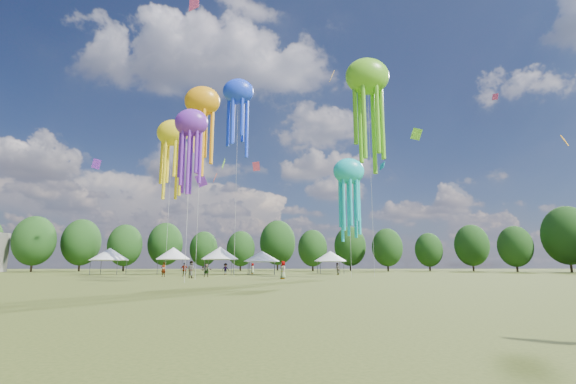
{
  "coord_description": "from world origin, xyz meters",
  "views": [
    {
      "loc": [
        2.43,
        -10.3,
        1.41
      ],
      "look_at": [
        3.65,
        15.0,
        6.0
      ],
      "focal_mm": 25.21,
      "sensor_mm": 36.0,
      "label": 1
    }
  ],
  "objects": [
    {
      "name": "ground",
      "position": [
        0.0,
        0.0,
        0.0
      ],
      "size": [
        300.0,
        300.0,
        0.0
      ],
      "primitive_type": "plane",
      "color": "#384416",
      "rests_on": "ground"
    },
    {
      "name": "spectator_near",
      "position": [
        -5.94,
        34.87,
        0.93
      ],
      "size": [
        1.14,
        1.12,
        1.86
      ],
      "primitive_type": "imported",
      "rotation": [
        0.0,
        0.0,
        2.43
      ],
      "color": "gray",
      "rests_on": "ground"
    },
    {
      "name": "spectators_far",
      "position": [
        -1.07,
        45.15,
        0.86
      ],
      "size": [
        23.64,
        28.0,
        1.83
      ],
      "color": "gray",
      "rests_on": "ground"
    },
    {
      "name": "festival_tents",
      "position": [
        -5.66,
        54.73,
        3.05
      ],
      "size": [
        39.97,
        10.65,
        4.3
      ],
      "color": "#47474C",
      "rests_on": "ground"
    },
    {
      "name": "show_kites",
      "position": [
        4.81,
        39.75,
        20.05
      ],
      "size": [
        32.63,
        25.59,
        29.47
      ],
      "color": "#FF9E0F",
      "rests_on": "ground"
    },
    {
      "name": "small_kites",
      "position": [
        1.74,
        39.7,
        30.26
      ],
      "size": [
        67.36,
        62.33,
        45.07
      ],
      "color": "#FF9E0F",
      "rests_on": "ground"
    },
    {
      "name": "treeline",
      "position": [
        -3.87,
        62.51,
        6.54
      ],
      "size": [
        201.57,
        95.24,
        13.43
      ],
      "color": "#38281C",
      "rests_on": "ground"
    }
  ]
}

